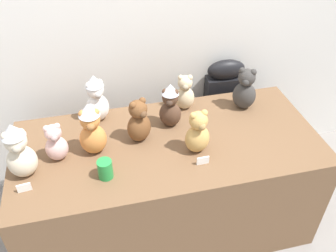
{
  "coord_description": "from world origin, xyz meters",
  "views": [
    {
      "loc": [
        -0.38,
        -1.33,
        2.17
      ],
      "look_at": [
        0.0,
        0.25,
        0.88
      ],
      "focal_mm": 38.44,
      "sensor_mm": 36.0,
      "label": 1
    }
  ],
  "objects_px": {
    "display_table": "(168,185)",
    "teddy_bear_chestnut": "(139,122)",
    "party_cup_green": "(105,169)",
    "teddy_bear_snow": "(96,99)",
    "teddy_bear_cocoa": "(170,106)",
    "teddy_bear_charcoal": "(245,90)",
    "teddy_bear_ginger": "(92,129)",
    "instrument_case": "(221,113)",
    "teddy_bear_sand": "(185,93)",
    "teddy_bear_blush": "(56,143)",
    "teddy_bear_cream": "(19,151)",
    "teddy_bear_honey": "(198,133)"
  },
  "relations": [
    {
      "from": "instrument_case",
      "to": "teddy_bear_cocoa",
      "type": "relative_size",
      "value": 3.16
    },
    {
      "from": "teddy_bear_chestnut",
      "to": "party_cup_green",
      "type": "bearing_deg",
      "value": -158.1
    },
    {
      "from": "teddy_bear_snow",
      "to": "teddy_bear_charcoal",
      "type": "distance_m",
      "value": 0.96
    },
    {
      "from": "display_table",
      "to": "teddy_bear_cocoa",
      "type": "distance_m",
      "value": 0.55
    },
    {
      "from": "display_table",
      "to": "teddy_bear_chestnut",
      "type": "distance_m",
      "value": 0.54
    },
    {
      "from": "display_table",
      "to": "teddy_bear_snow",
      "type": "distance_m",
      "value": 0.73
    },
    {
      "from": "teddy_bear_sand",
      "to": "teddy_bear_charcoal",
      "type": "bearing_deg",
      "value": 0.57
    },
    {
      "from": "instrument_case",
      "to": "teddy_bear_snow",
      "type": "relative_size",
      "value": 2.93
    },
    {
      "from": "party_cup_green",
      "to": "teddy_bear_blush",
      "type": "bearing_deg",
      "value": 140.3
    },
    {
      "from": "teddy_bear_ginger",
      "to": "teddy_bear_blush",
      "type": "bearing_deg",
      "value": -174.58
    },
    {
      "from": "teddy_bear_cocoa",
      "to": "party_cup_green",
      "type": "xyz_separation_m",
      "value": [
        -0.44,
        -0.36,
        -0.09
      ]
    },
    {
      "from": "party_cup_green",
      "to": "teddy_bear_sand",
      "type": "bearing_deg",
      "value": 41.76
    },
    {
      "from": "teddy_bear_sand",
      "to": "teddy_bear_cream",
      "type": "height_order",
      "value": "teddy_bear_cream"
    },
    {
      "from": "teddy_bear_snow",
      "to": "teddy_bear_honey",
      "type": "distance_m",
      "value": 0.68
    },
    {
      "from": "teddy_bear_sand",
      "to": "teddy_bear_snow",
      "type": "bearing_deg",
      "value": -167.76
    },
    {
      "from": "teddy_bear_ginger",
      "to": "teddy_bear_cocoa",
      "type": "xyz_separation_m",
      "value": [
        0.48,
        0.14,
        -0.02
      ]
    },
    {
      "from": "teddy_bear_charcoal",
      "to": "teddy_bear_ginger",
      "type": "relative_size",
      "value": 0.88
    },
    {
      "from": "teddy_bear_snow",
      "to": "teddy_bear_chestnut",
      "type": "distance_m",
      "value": 0.34
    },
    {
      "from": "teddy_bear_snow",
      "to": "teddy_bear_sand",
      "type": "relative_size",
      "value": 1.28
    },
    {
      "from": "teddy_bear_snow",
      "to": "teddy_bear_cocoa",
      "type": "bearing_deg",
      "value": -38.68
    },
    {
      "from": "teddy_bear_chestnut",
      "to": "display_table",
      "type": "bearing_deg",
      "value": -48.14
    },
    {
      "from": "display_table",
      "to": "teddy_bear_cocoa",
      "type": "xyz_separation_m",
      "value": [
        0.05,
        0.16,
        0.53
      ]
    },
    {
      "from": "teddy_bear_chestnut",
      "to": "teddy_bear_charcoal",
      "type": "bearing_deg",
      "value": -13.92
    },
    {
      "from": "teddy_bear_blush",
      "to": "teddy_bear_sand",
      "type": "bearing_deg",
      "value": 12.83
    },
    {
      "from": "teddy_bear_ginger",
      "to": "teddy_bear_blush",
      "type": "distance_m",
      "value": 0.21
    },
    {
      "from": "teddy_bear_honey",
      "to": "teddy_bear_chestnut",
      "type": "relative_size",
      "value": 0.97
    },
    {
      "from": "teddy_bear_snow",
      "to": "teddy_bear_sand",
      "type": "bearing_deg",
      "value": -18.45
    },
    {
      "from": "instrument_case",
      "to": "teddy_bear_snow",
      "type": "height_order",
      "value": "teddy_bear_snow"
    },
    {
      "from": "party_cup_green",
      "to": "teddy_bear_snow",
      "type": "bearing_deg",
      "value": 89.18
    },
    {
      "from": "teddy_bear_chestnut",
      "to": "teddy_bear_sand",
      "type": "bearing_deg",
      "value": 9.1
    },
    {
      "from": "display_table",
      "to": "teddy_bear_chestnut",
      "type": "bearing_deg",
      "value": 158.79
    },
    {
      "from": "teddy_bear_honey",
      "to": "teddy_bear_chestnut",
      "type": "distance_m",
      "value": 0.35
    },
    {
      "from": "teddy_bear_honey",
      "to": "teddy_bear_chestnut",
      "type": "xyz_separation_m",
      "value": [
        -0.3,
        0.17,
        0.0
      ]
    },
    {
      "from": "instrument_case",
      "to": "teddy_bear_ginger",
      "type": "bearing_deg",
      "value": -148.74
    },
    {
      "from": "teddy_bear_snow",
      "to": "teddy_bear_chestnut",
      "type": "relative_size",
      "value": 1.13
    },
    {
      "from": "teddy_bear_snow",
      "to": "instrument_case",
      "type": "bearing_deg",
      "value": -4.4
    },
    {
      "from": "teddy_bear_sand",
      "to": "teddy_bear_honey",
      "type": "bearing_deg",
      "value": -82.92
    },
    {
      "from": "teddy_bear_cocoa",
      "to": "teddy_bear_snow",
      "type": "bearing_deg",
      "value": 178.78
    },
    {
      "from": "teddy_bear_ginger",
      "to": "teddy_bear_cream",
      "type": "xyz_separation_m",
      "value": [
        -0.37,
        -0.1,
        0.0
      ]
    },
    {
      "from": "teddy_bear_blush",
      "to": "teddy_bear_cocoa",
      "type": "bearing_deg",
      "value": 4.66
    },
    {
      "from": "teddy_bear_sand",
      "to": "party_cup_green",
      "type": "distance_m",
      "value": 0.78
    },
    {
      "from": "teddy_bear_cocoa",
      "to": "teddy_bear_charcoal",
      "type": "bearing_deg",
      "value": 27.78
    },
    {
      "from": "display_table",
      "to": "teddy_bear_snow",
      "type": "relative_size",
      "value": 5.68
    },
    {
      "from": "teddy_bear_cocoa",
      "to": "party_cup_green",
      "type": "relative_size",
      "value": 2.73
    },
    {
      "from": "teddy_bear_ginger",
      "to": "party_cup_green",
      "type": "height_order",
      "value": "teddy_bear_ginger"
    },
    {
      "from": "teddy_bear_cocoa",
      "to": "teddy_bear_chestnut",
      "type": "bearing_deg",
      "value": -136.27
    },
    {
      "from": "display_table",
      "to": "teddy_bear_cocoa",
      "type": "height_order",
      "value": "teddy_bear_cocoa"
    },
    {
      "from": "teddy_bear_ginger",
      "to": "teddy_bear_sand",
      "type": "height_order",
      "value": "teddy_bear_ginger"
    },
    {
      "from": "teddy_bear_ginger",
      "to": "teddy_bear_cocoa",
      "type": "bearing_deg",
      "value": 18.42
    },
    {
      "from": "display_table",
      "to": "teddy_bear_cream",
      "type": "xyz_separation_m",
      "value": [
        -0.81,
        -0.08,
        0.55
      ]
    }
  ]
}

